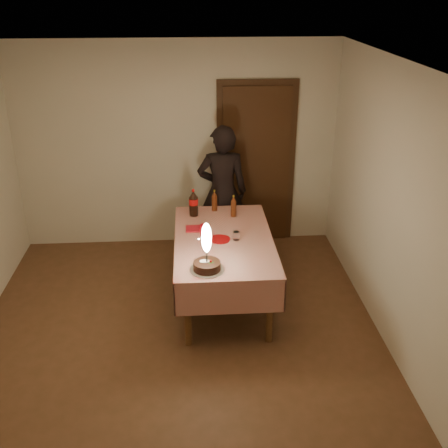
# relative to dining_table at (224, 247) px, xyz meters

# --- Properties ---
(ground) EXTENTS (4.00, 4.50, 0.01)m
(ground) POSITION_rel_dining_table_xyz_m (-0.49, -0.74, -0.66)
(ground) COLOR brown
(ground) RESTS_ON ground
(room_shell) EXTENTS (4.04, 4.54, 2.62)m
(room_shell) POSITION_rel_dining_table_xyz_m (-0.45, -0.66, 0.99)
(room_shell) COLOR beige
(room_shell) RESTS_ON ground
(dining_table) EXTENTS (1.02, 1.72, 0.76)m
(dining_table) POSITION_rel_dining_table_xyz_m (0.00, 0.00, 0.00)
(dining_table) COLOR brown
(dining_table) RESTS_ON ground
(birthday_cake) EXTENTS (0.32, 0.32, 0.48)m
(birthday_cake) POSITION_rel_dining_table_xyz_m (-0.20, -0.64, 0.23)
(birthday_cake) COLOR white
(birthday_cake) RESTS_ON dining_table
(red_plate) EXTENTS (0.22, 0.22, 0.01)m
(red_plate) POSITION_rel_dining_table_xyz_m (-0.04, -0.03, 0.11)
(red_plate) COLOR #AB0B0E
(red_plate) RESTS_ON dining_table
(red_cup) EXTENTS (0.08, 0.08, 0.10)m
(red_cup) POSITION_rel_dining_table_xyz_m (-0.21, 0.13, 0.15)
(red_cup) COLOR red
(red_cup) RESTS_ON dining_table
(clear_cup) EXTENTS (0.07, 0.07, 0.09)m
(clear_cup) POSITION_rel_dining_table_xyz_m (0.13, -0.04, 0.15)
(clear_cup) COLOR white
(clear_cup) RESTS_ON dining_table
(napkin_stack) EXTENTS (0.15, 0.15, 0.02)m
(napkin_stack) POSITION_rel_dining_table_xyz_m (-0.32, 0.23, 0.11)
(napkin_stack) COLOR #B11421
(napkin_stack) RESTS_ON dining_table
(cola_bottle) EXTENTS (0.10, 0.10, 0.32)m
(cola_bottle) POSITION_rel_dining_table_xyz_m (-0.30, 0.61, 0.25)
(cola_bottle) COLOR black
(cola_bottle) RESTS_ON dining_table
(amber_bottle_left) EXTENTS (0.06, 0.06, 0.25)m
(amber_bottle_left) POSITION_rel_dining_table_xyz_m (-0.06, 0.73, 0.22)
(amber_bottle_left) COLOR #55240E
(amber_bottle_left) RESTS_ON dining_table
(amber_bottle_right) EXTENTS (0.06, 0.06, 0.25)m
(amber_bottle_right) POSITION_rel_dining_table_xyz_m (0.15, 0.55, 0.22)
(amber_bottle_right) COLOR #55240E
(amber_bottle_right) RESTS_ON dining_table
(photographer) EXTENTS (0.62, 0.46, 1.68)m
(photographer) POSITION_rel_dining_table_xyz_m (0.06, 1.11, 0.18)
(photographer) COLOR black
(photographer) RESTS_ON ground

